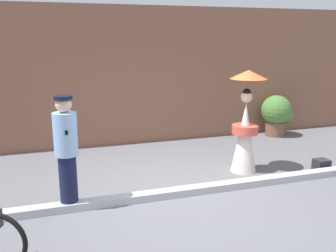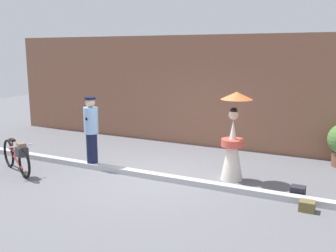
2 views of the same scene
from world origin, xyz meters
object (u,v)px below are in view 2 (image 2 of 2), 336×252
at_px(person_with_parasol, 233,139).
at_px(backpack_spare, 307,206).
at_px(bicycle_near_officer, 17,156).
at_px(person_officer, 91,130).
at_px(backpack_on_pavement, 298,192).

distance_m(person_with_parasol, backpack_spare, 2.15).
xyz_separation_m(person_with_parasol, backpack_spare, (1.69, -1.05, -0.81)).
xyz_separation_m(bicycle_near_officer, person_officer, (1.24, 1.14, 0.50)).
bearing_deg(backpack_spare, backpack_on_pavement, 111.77).
distance_m(person_officer, person_with_parasol, 3.34).
bearing_deg(bicycle_near_officer, person_officer, 42.61).
relative_size(person_officer, backpack_on_pavement, 6.31).
xyz_separation_m(bicycle_near_officer, backpack_on_pavement, (5.96, 1.34, -0.30)).
bearing_deg(backpack_on_pavement, person_officer, -177.59).
bearing_deg(bicycle_near_officer, backpack_spare, 6.71).
bearing_deg(bicycle_near_officer, person_with_parasol, 21.55).
distance_m(bicycle_near_officer, person_with_parasol, 4.88).
relative_size(person_with_parasol, backpack_spare, 7.21).
bearing_deg(backpack_spare, bicycle_near_officer, -173.29).
height_order(backpack_on_pavement, backpack_spare, backpack_on_pavement).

